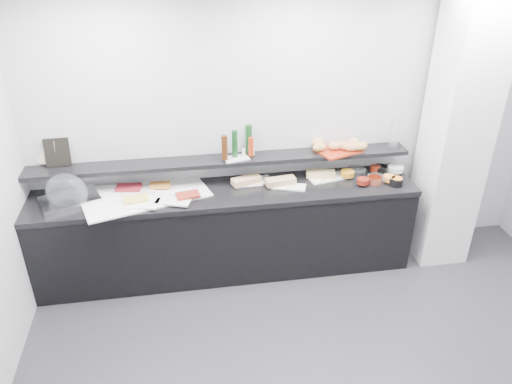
{
  "coord_description": "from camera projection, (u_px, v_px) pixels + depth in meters",
  "views": [
    {
      "loc": [
        -1.07,
        -2.38,
        3.14
      ],
      "look_at": [
        -0.45,
        1.45,
        1.0
      ],
      "focal_mm": 35.0,
      "sensor_mm": 36.0,
      "label": 1
    }
  ],
  "objects": [
    {
      "name": "platter_meat_a",
      "position": [
        104.0,
        191.0,
        4.6
      ],
      "size": [
        0.34,
        0.24,
        0.01
      ],
      "primitive_type": "cube",
      "rotation": [
        0.0,
        0.0,
        -0.07
      ],
      "color": "white",
      "rests_on": "linen_runner"
    },
    {
      "name": "bread_roll_s",
      "position": [
        351.0,
        147.0,
        4.77
      ],
      "size": [
        0.16,
        0.12,
        0.08
      ],
      "primitive_type": "ellipsoid",
      "rotation": [
        0.0,
        0.0,
        -0.16
      ],
      "color": "#BE7648",
      "rests_on": "bread_tray"
    },
    {
      "name": "wall_shelf",
      "position": [
        223.0,
        160.0,
        4.7
      ],
      "size": [
        3.6,
        0.25,
        0.04
      ],
      "primitive_type": "cube",
      "color": "black",
      "rests_on": "back_wall"
    },
    {
      "name": "platter_cheese",
      "position": [
        142.0,
        203.0,
        4.4
      ],
      "size": [
        0.34,
        0.26,
        0.01
      ],
      "primitive_type": "cube",
      "rotation": [
        0.0,
        0.0,
        -0.2
      ],
      "color": "white",
      "rests_on": "linen_runner"
    },
    {
      "name": "bottle_green_a",
      "position": [
        235.0,
        143.0,
        4.64
      ],
      "size": [
        0.07,
        0.07,
        0.26
      ],
      "primitive_type": "cylinder",
      "rotation": [
        0.0,
        0.0,
        -0.35
      ],
      "color": "#103C17",
      "rests_on": "condiment_tray"
    },
    {
      "name": "fill_glass_salmon",
      "position": [
        389.0,
        178.0,
        4.77
      ],
      "size": [
        0.12,
        0.12,
        0.05
      ],
      "primitive_type": "cylinder",
      "rotation": [
        0.0,
        0.0,
        -0.06
      ],
      "color": "orange",
      "rests_on": "bowl_glass_salmon"
    },
    {
      "name": "bowl_glass_fruit",
      "position": [
        356.0,
        172.0,
        4.92
      ],
      "size": [
        0.23,
        0.23,
        0.07
      ],
      "primitive_type": "cylinder",
      "rotation": [
        0.0,
        0.0,
        -0.29
      ],
      "color": "silver",
      "rests_on": "counter_top"
    },
    {
      "name": "bread_roll_midw",
      "position": [
        335.0,
        146.0,
        4.8
      ],
      "size": [
        0.16,
        0.12,
        0.08
      ],
      "primitive_type": "ellipsoid",
      "rotation": [
        0.0,
        0.0,
        0.21
      ],
      "color": "#BB7647",
      "rests_on": "bread_tray"
    },
    {
      "name": "framed_print",
      "position": [
        57.0,
        153.0,
        4.49
      ],
      "size": [
        0.22,
        0.08,
        0.26
      ],
      "primitive_type": "cube",
      "rotation": [
        -0.21,
        0.0,
        0.03
      ],
      "color": "black",
      "rests_on": "wall_shelf"
    },
    {
      "name": "back_wall",
      "position": [
        293.0,
        129.0,
        4.8
      ],
      "size": [
        5.0,
        0.02,
        2.7
      ],
      "primitive_type": "cube",
      "color": "#B5B7BD",
      "rests_on": "ground"
    },
    {
      "name": "food_cheese",
      "position": [
        136.0,
        199.0,
        4.43
      ],
      "size": [
        0.24,
        0.17,
        0.02
      ],
      "primitive_type": "cube",
      "rotation": [
        0.0,
        0.0,
        0.17
      ],
      "color": "#D5C452",
      "rests_on": "platter_cheese"
    },
    {
      "name": "bottle_brown",
      "position": [
        225.0,
        148.0,
        4.58
      ],
      "size": [
        0.06,
        0.06,
        0.24
      ],
      "primitive_type": "cylinder",
      "rotation": [
        0.0,
        0.0,
        0.13
      ],
      "color": "#3C1D0B",
      "rests_on": "condiment_tray"
    },
    {
      "name": "carafe",
      "position": [
        394.0,
        134.0,
        4.82
      ],
      "size": [
        0.1,
        0.1,
        0.3
      ],
      "primitive_type": "cylinder",
      "rotation": [
        0.0,
        0.0,
        0.1
      ],
      "color": "silver",
      "rests_on": "wall_shelf"
    },
    {
      "name": "sandwich_plate_mid",
      "position": [
        288.0,
        187.0,
        4.71
      ],
      "size": [
        0.35,
        0.24,
        0.01
      ],
      "primitive_type": "cube",
      "rotation": [
        0.0,
        0.0,
        -0.33
      ],
      "color": "white",
      "rests_on": "counter_top"
    },
    {
      "name": "fill_red_jam",
      "position": [
        363.0,
        181.0,
        4.72
      ],
      "size": [
        0.12,
        0.12,
        0.05
      ],
      "primitive_type": "cylinder",
      "rotation": [
        0.0,
        0.0,
        -0.1
      ],
      "color": "#63180E",
      "rests_on": "bowl_red_jam"
    },
    {
      "name": "shaker_pepper",
      "position": [
        253.0,
        151.0,
        4.72
      ],
      "size": [
        0.04,
        0.04,
        0.07
      ],
      "primitive_type": "cylinder",
      "rotation": [
        0.0,
        0.0,
        0.4
      ],
      "color": "silver",
      "rests_on": "condiment_tray"
    },
    {
      "name": "sandwich_food_right",
      "position": [
        321.0,
        174.0,
        4.86
      ],
      "size": [
        0.29,
        0.16,
        0.06
      ],
      "primitive_type": "cube",
      "rotation": [
        0.0,
        0.0,
        -0.2
      ],
      "color": "#E2C576",
      "rests_on": "sandwich_plate_right"
    },
    {
      "name": "tongs_mid",
      "position": [
        290.0,
        188.0,
        4.66
      ],
      "size": [
        0.15,
        0.07,
        0.01
      ],
      "primitive_type": "cylinder",
      "rotation": [
        0.0,
        1.57,
        0.42
      ],
      "color": "#BABCC2",
      "rests_on": "sandwich_plate_mid"
    },
    {
      "name": "bread_roll_se",
      "position": [
        360.0,
        146.0,
        4.79
      ],
      "size": [
        0.18,
        0.14,
        0.08
      ],
      "primitive_type": "ellipsoid",
      "rotation": [
        0.0,
        0.0,
        0.25
      ],
      "color": "#AC8841",
      "rests_on": "bread_tray"
    },
    {
      "name": "bowl_glass_salmon",
      "position": [
        376.0,
        180.0,
        4.77
      ],
      "size": [
        0.22,
        0.22,
        0.07
      ],
      "primitive_type": "cylinder",
      "rotation": [
        0.0,
        0.0,
        0.26
      ],
      "color": "white",
      "rests_on": "counter_top"
    },
    {
      "name": "fill_glass_fruit",
      "position": [
        347.0,
        173.0,
        4.87
      ],
      "size": [
        0.13,
        0.13,
        0.05
      ],
      "primitive_type": "cylinder",
      "rotation": [
        0.0,
        0.0,
        0.01
      ],
      "color": "orange",
      "rests_on": "bowl_glass_fruit"
    },
    {
      "name": "sandwich_plate_left",
      "position": [
        252.0,
        182.0,
        4.8
      ],
      "size": [
        0.4,
        0.22,
        0.01
      ],
      "primitive_type": "cube",
      "rotation": [
        0.0,
        0.0,
        0.16
      ],
      "color": "white",
      "rests_on": "counter_top"
    },
    {
      "name": "shaker_salt",
      "position": [
        244.0,
        152.0,
        4.7
      ],
      "size": [
        0.04,
        0.04,
        0.07
      ],
      "primitive_type": "cylinder",
      "rotation": [
        0.0,
        0.0,
        -0.34
      ],
      "color": "white",
      "rests_on": "condiment_tray"
    },
    {
      "name": "bread_roll_nw",
      "position": [
        318.0,
        142.0,
        4.87
      ],
      "size": [
        0.17,
        0.14,
        0.08
      ],
      "primitive_type": "ellipsoid",
      "rotation": [
        0.0,
        0.0,
        0.4
      ],
      "color": "#C7814B",
      "rests_on": "bread_tray"
    },
    {
      "name": "tongs_left",
      "position": [
        254.0,
        186.0,
        4.69
      ],
      "size": [
        0.16,
        0.02,
        0.01
      ],
      "primitive_type": "cylinder",
      "rotation": [
        0.0,
        1.57,
        0.05
      ],
      "color": "silver",
      "rests_on": "sandwich_plate_left"
    },
    {
      "name": "cloche_dome",
      "position": [
        67.0,
        192.0,
        4.38
      ],
      "size": [
        0.44,
        0.35,
        0.34
      ],
      "primitive_type": "ellipsoid",
      "rotation": [
        0.0,
        0.0,
        -0.31
      ],
      "color": "silver",
      "rests_on": "cloche_base"
    },
    {
      "name": "linen_runner",
      "position": [
        146.0,
        196.0,
        4.55
      ],
      "size": [
        1.22,
        0.83,
        0.01
      ],
      "primitive_type": "cube",
      "rotation": [
        0.0,
        0.0,
        0.3
      ],
      "color": "white",
      "rests_on": "counter_top"
    },
    {
      "name": "platter_meat_b",
      "position": [
        174.0,
        200.0,
        4.46
      ],
      "size": [
        0.36,
        0.29,
        0.01
      ],
      "primitive_type": "cube",
      "rotation": [
        0.0,
        0.0,
        -0.33
      ],
      "color": "white",
      "rests_on": "linen_runner"
    },
    {
      "name": "bowl_red_jam",
      "position": [
        375.0,
        180.0,
        4.77
      ],
      "size": [
        0.15,
        0.15,
        0.07
      ],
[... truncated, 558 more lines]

